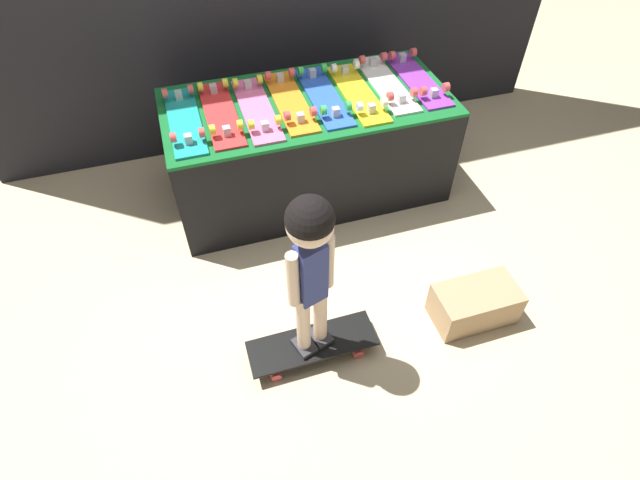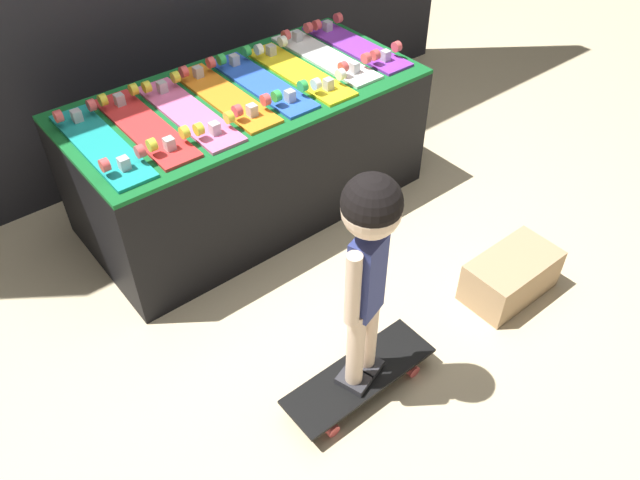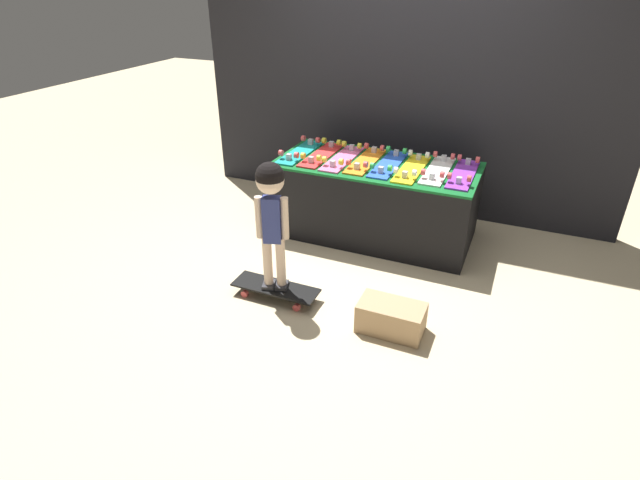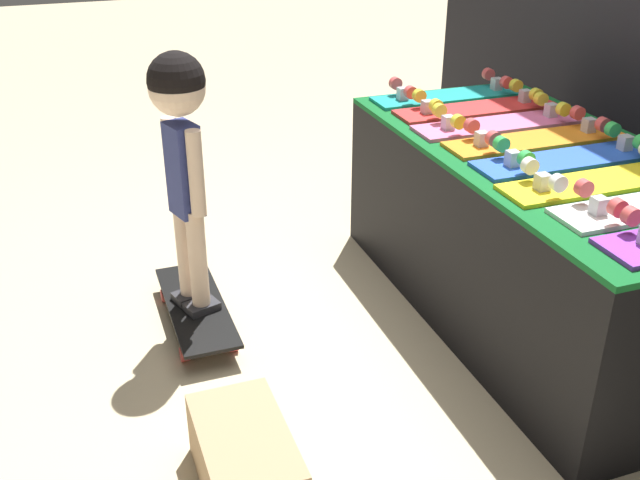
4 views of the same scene
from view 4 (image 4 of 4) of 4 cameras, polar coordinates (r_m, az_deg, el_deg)
name	(u,v)px [view 4 (image 4 of 4)]	position (r m, az deg, el deg)	size (l,w,h in m)	color
ground_plane	(409,336)	(2.84, 6.81, -7.29)	(16.00, 16.00, 0.00)	beige
display_rack	(538,236)	(2.92, 16.27, 0.31)	(1.71, 0.82, 0.67)	black
skateboard_teal_on_rack	(450,93)	(3.35, 9.89, 10.94)	(0.18, 0.69, 0.09)	teal
skateboard_red_on_rack	(477,106)	(3.19, 11.85, 9.93)	(0.18, 0.69, 0.09)	red
skateboard_pink_on_rack	(500,122)	(3.01, 13.57, 8.77)	(0.18, 0.69, 0.09)	pink
skateboard_orange_on_rack	(536,137)	(2.87, 16.12, 7.52)	(0.18, 0.69, 0.09)	orange
skateboard_blue_on_rack	(570,156)	(2.71, 18.48, 6.07)	(0.18, 0.69, 0.09)	blue
skateboard_yellow_on_rack	(603,179)	(2.55, 20.74, 4.38)	(0.18, 0.69, 0.09)	yellow
skateboard_on_floor	(196,308)	(2.89, -9.41, -5.13)	(0.64, 0.21, 0.09)	black
child	(181,136)	(2.59, -10.54, 7.80)	(0.22, 0.19, 0.95)	#2D2D33
storage_box	(245,462)	(2.17, -5.70, -16.48)	(0.43, 0.24, 0.21)	tan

